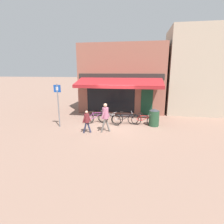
{
  "coord_description": "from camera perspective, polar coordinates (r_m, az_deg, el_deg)",
  "views": [
    {
      "loc": [
        1.69,
        -10.67,
        3.47
      ],
      "look_at": [
        0.03,
        -0.68,
        1.05
      ],
      "focal_mm": 28.0,
      "sensor_mm": 36.0,
      "label": 1
    }
  ],
  "objects": [
    {
      "name": "bicycle_purple",
      "position": [
        11.82,
        -5.16,
        -1.8
      ],
      "size": [
        1.59,
        0.94,
        0.86
      ],
      "rotation": [
        -0.14,
        0.0,
        0.48
      ],
      "color": "black",
      "rests_on": "ground_plane"
    },
    {
      "name": "neighbour_building",
      "position": [
        16.49,
        27.47,
        11.6
      ],
      "size": [
        5.71,
        4.0,
        6.73
      ],
      "color": "tan",
      "rests_on": "ground_plane"
    },
    {
      "name": "bicycle_silver",
      "position": [
        11.5,
        -1.09,
        -2.12
      ],
      "size": [
        1.7,
        0.79,
        0.85
      ],
      "rotation": [
        -0.02,
        0.0,
        -0.4
      ],
      "color": "black",
      "rests_on": "ground_plane"
    },
    {
      "name": "ground_plane",
      "position": [
        11.35,
        0.44,
        -4.37
      ],
      "size": [
        160.0,
        160.0,
        0.0
      ],
      "primitive_type": "plane",
      "color": "#846656"
    },
    {
      "name": "litter_bin",
      "position": [
        11.41,
        13.57,
        -1.71
      ],
      "size": [
        0.64,
        0.64,
        1.12
      ],
      "color": "#23472D",
      "rests_on": "ground_plane"
    },
    {
      "name": "pedestrian_adult",
      "position": [
        9.88,
        -2.18,
        -0.9
      ],
      "size": [
        0.57,
        0.6,
        1.69
      ],
      "rotation": [
        0.0,
        0.0,
        3.22
      ],
      "color": "slate",
      "rests_on": "ground_plane"
    },
    {
      "name": "bike_rack_rail",
      "position": [
        11.65,
        2.31,
        -1.45
      ],
      "size": [
        3.8,
        0.04,
        0.57
      ],
      "color": "#47494F",
      "rests_on": "ground_plane"
    },
    {
      "name": "pedestrian_child",
      "position": [
        9.9,
        -8.26,
        -2.45
      ],
      "size": [
        0.48,
        0.45,
        1.31
      ],
      "rotation": [
        0.0,
        0.0,
        3.03
      ],
      "color": "#282D47",
      "rests_on": "ground_plane"
    },
    {
      "name": "parking_sign",
      "position": [
        11.17,
        -17.19,
        3.36
      ],
      "size": [
        0.44,
        0.07,
        2.69
      ],
      "color": "slate",
      "rests_on": "ground_plane"
    },
    {
      "name": "bicycle_black",
      "position": [
        11.45,
        4.36,
        -2.21
      ],
      "size": [
        1.76,
        0.52,
        0.88
      ],
      "rotation": [
        0.11,
        0.0,
        0.19
      ],
      "color": "black",
      "rests_on": "ground_plane"
    },
    {
      "name": "bicycle_red",
      "position": [
        11.44,
        10.39,
        -2.59
      ],
      "size": [
        1.67,
        0.52,
        0.8
      ],
      "rotation": [
        -0.08,
        0.0,
        -0.12
      ],
      "color": "black",
      "rests_on": "ground_plane"
    },
    {
      "name": "shop_front",
      "position": [
        15.32,
        3.38,
        10.8
      ],
      "size": [
        7.02,
        4.99,
        5.56
      ],
      "color": "#8E5647",
      "rests_on": "ground_plane"
    }
  ]
}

